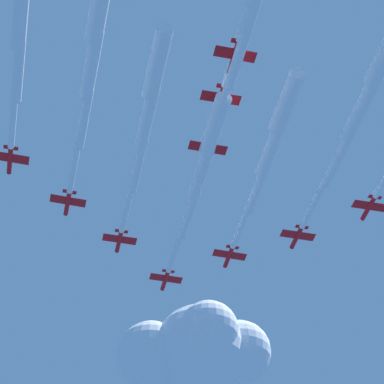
{
  "coord_description": "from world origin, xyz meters",
  "views": [
    {
      "loc": [
        -37.57,
        -150.45,
        21.63
      ],
      "look_at": [
        0.0,
        0.0,
        155.5
      ],
      "focal_mm": 82.62,
      "sensor_mm": 36.0,
      "label": 1
    }
  ],
  "objects_px": {
    "jet_starboard_inner": "(271,147)",
    "jet_starboard_mid": "(362,105)",
    "jet_lead": "(201,171)",
    "jet_port_mid": "(91,62)",
    "jet_port_outer": "(20,12)",
    "jet_port_inner": "(147,115)"
  },
  "relations": [
    {
      "from": "jet_starboard_inner",
      "to": "jet_starboard_mid",
      "type": "relative_size",
      "value": 0.91
    },
    {
      "from": "jet_lead",
      "to": "jet_starboard_inner",
      "type": "height_order",
      "value": "jet_starboard_inner"
    },
    {
      "from": "jet_lead",
      "to": "jet_starboard_inner",
      "type": "relative_size",
      "value": 1.05
    },
    {
      "from": "jet_port_mid",
      "to": "jet_port_outer",
      "type": "bearing_deg",
      "value": -147.81
    },
    {
      "from": "jet_lead",
      "to": "jet_port_mid",
      "type": "xyz_separation_m",
      "value": [
        -28.86,
        -25.0,
        0.76
      ]
    },
    {
      "from": "jet_starboard_mid",
      "to": "jet_port_mid",
      "type": "bearing_deg",
      "value": 176.48
    },
    {
      "from": "jet_port_inner",
      "to": "jet_starboard_mid",
      "type": "relative_size",
      "value": 0.98
    },
    {
      "from": "jet_port_inner",
      "to": "jet_starboard_inner",
      "type": "xyz_separation_m",
      "value": [
        28.1,
        2.27,
        -0.57
      ]
    },
    {
      "from": "jet_starboard_inner",
      "to": "jet_port_inner",
      "type": "bearing_deg",
      "value": -175.38
    },
    {
      "from": "jet_port_inner",
      "to": "jet_port_outer",
      "type": "xyz_separation_m",
      "value": [
        -28.55,
        -21.25,
        -0.71
      ]
    },
    {
      "from": "jet_port_mid",
      "to": "jet_starboard_inner",
      "type": "bearing_deg",
      "value": 18.74
    },
    {
      "from": "jet_lead",
      "to": "jet_port_mid",
      "type": "distance_m",
      "value": 38.19
    },
    {
      "from": "jet_port_mid",
      "to": "jet_port_inner",
      "type": "bearing_deg",
      "value": 40.96
    },
    {
      "from": "jet_lead",
      "to": "jet_starboard_mid",
      "type": "distance_m",
      "value": 39.12
    },
    {
      "from": "jet_lead",
      "to": "jet_port_outer",
      "type": "distance_m",
      "value": 55.56
    },
    {
      "from": "jet_starboard_inner",
      "to": "jet_port_outer",
      "type": "bearing_deg",
      "value": -157.45
    },
    {
      "from": "jet_lead",
      "to": "jet_port_outer",
      "type": "bearing_deg",
      "value": -141.84
    },
    {
      "from": "jet_lead",
      "to": "jet_port_inner",
      "type": "xyz_separation_m",
      "value": [
        -15.13,
        -13.08,
        1.1
      ]
    },
    {
      "from": "jet_port_inner",
      "to": "jet_port_outer",
      "type": "height_order",
      "value": "jet_port_inner"
    },
    {
      "from": "jet_port_inner",
      "to": "jet_port_outer",
      "type": "distance_m",
      "value": 35.6
    },
    {
      "from": "jet_port_inner",
      "to": "jet_port_outer",
      "type": "bearing_deg",
      "value": -143.34
    },
    {
      "from": "jet_lead",
      "to": "jet_starboard_inner",
      "type": "bearing_deg",
      "value": -39.79
    }
  ]
}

